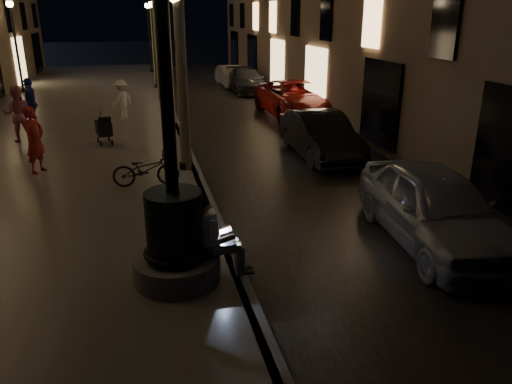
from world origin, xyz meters
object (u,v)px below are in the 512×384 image
object	(u,v)px
lamp_curb_c	(153,32)
pedestrian_red	(35,140)
lamp_curb_b	(162,39)
lamp_curb_d	(149,27)
lamp_left_c	(14,33)
car_fifth	(232,76)
car_front	(435,207)
car_third	(296,99)
bicycle	(146,169)
car_second	(320,135)
car_rear	(246,81)
seated_man_laptop	(214,235)
pedestrian_white	(122,99)
lamp_curb_a	(179,56)
pedestrian_pink	(18,114)
stroller	(104,128)
pedestrian_blue	(31,103)
fountain_lamppost	(174,222)

from	to	relation	value
lamp_curb_c	pedestrian_red	xyz separation A→B (m)	(-3.86, -15.37, -2.14)
lamp_curb_b	lamp_curb_d	size ratio (longest dim) A/B	1.00
lamp_left_c	car_fifth	bearing A→B (deg)	4.40
lamp_curb_c	car_front	bearing A→B (deg)	-78.63
car_third	bicycle	distance (m)	10.73
car_second	car_rear	size ratio (longest dim) A/B	0.96
seated_man_laptop	pedestrian_white	distance (m)	13.64
lamp_curb_a	pedestrian_white	size ratio (longest dim) A/B	3.11
lamp_curb_c	pedestrian_pink	xyz separation A→B (m)	(-4.99, -11.62, -2.11)
lamp_left_c	car_rear	world-z (taller)	lamp_left_c
lamp_left_c	bicycle	xyz separation A→B (m)	(6.05, -17.19, -2.61)
lamp_curb_d	bicycle	bearing A→B (deg)	-92.39
lamp_curb_d	stroller	world-z (taller)	lamp_curb_d
lamp_curb_c	pedestrian_red	size ratio (longest dim) A/B	2.69
pedestrian_pink	lamp_left_c	bearing A→B (deg)	-81.28
seated_man_laptop	bicycle	size ratio (longest dim) A/B	0.84
lamp_left_c	stroller	size ratio (longest dim) A/B	4.53
car_fifth	lamp_curb_c	bearing A→B (deg)	-171.97
lamp_curb_b	pedestrian_blue	xyz separation A→B (m)	(-4.95, -1.59, -2.11)
lamp_curb_d	pedestrian_blue	distance (m)	18.39
car_third	car_fifth	world-z (taller)	car_third
lamp_curb_a	lamp_curb_d	world-z (taller)	same
car_second	pedestrian_pink	xyz separation A→B (m)	(-9.29, 3.42, 0.43)
car_fifth	pedestrian_blue	world-z (taller)	pedestrian_blue
stroller	car_rear	world-z (taller)	car_rear
car_rear	pedestrian_pink	bearing A→B (deg)	-133.74
lamp_curb_c	lamp_left_c	distance (m)	7.10
lamp_curb_c	car_third	xyz separation A→B (m)	(5.50, -8.69, -2.49)
car_rear	pedestrian_red	world-z (taller)	pedestrian_red
seated_man_laptop	car_second	bearing A→B (deg)	57.76
seated_man_laptop	bicycle	bearing A→B (deg)	101.37
seated_man_laptop	pedestrian_white	size ratio (longest dim) A/B	0.88
bicycle	pedestrian_pink	bearing A→B (deg)	38.81
lamp_curb_c	lamp_curb_d	xyz separation A→B (m)	(0.00, 8.00, 0.00)
lamp_left_c	pedestrian_blue	xyz separation A→B (m)	(2.15, -9.59, -2.11)
stroller	pedestrian_blue	world-z (taller)	pedestrian_blue
seated_man_laptop	lamp_curb_a	xyz separation A→B (m)	(0.09, 6.00, 2.32)
car_rear	seated_man_laptop	bearing A→B (deg)	-102.84
lamp_curb_a	car_fifth	world-z (taller)	lamp_curb_a
lamp_curb_b	stroller	xyz separation A→B (m)	(-2.26, -4.67, -2.50)
fountain_lamppost	lamp_curb_d	xyz separation A→B (m)	(0.70, 30.00, 2.02)
lamp_curb_d	lamp_left_c	world-z (taller)	same
lamp_curb_d	pedestrian_white	xyz separation A→B (m)	(-1.74, -16.46, -2.26)
lamp_left_c	pedestrian_pink	size ratio (longest dim) A/B	2.61
lamp_curb_d	lamp_curb_c	bearing A→B (deg)	-90.00
seated_man_laptop	lamp_curb_c	xyz separation A→B (m)	(0.09, 22.00, 2.32)
stroller	fountain_lamppost	bearing A→B (deg)	-92.51
lamp_curb_b	bicycle	bearing A→B (deg)	-96.54
lamp_curb_a	car_third	world-z (taller)	lamp_curb_a
car_front	pedestrian_red	bearing A→B (deg)	148.41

